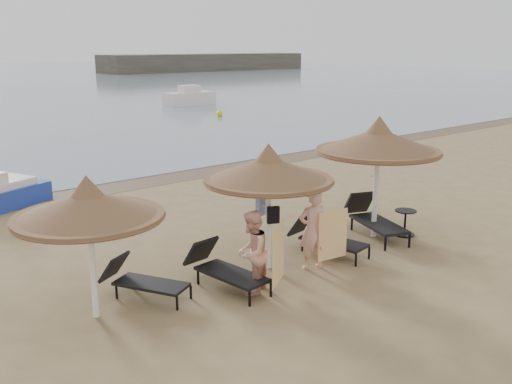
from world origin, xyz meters
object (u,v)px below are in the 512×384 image
palapa_right (378,141)px  lounger_near_right (324,236)px  lounger_far_right (373,218)px  palapa_left (88,205)px  side_table (405,223)px  lounger_far_left (140,279)px  person_right (313,223)px  pedal_boat (3,193)px  person_left (252,246)px  palapa_center (268,170)px  lounger_near_left (222,267)px

palapa_right → lounger_near_right: (-1.74, 0.01, -1.98)m
lounger_near_right → lounger_far_right: 1.84m
palapa_left → side_table: 7.94m
side_table → lounger_far_left: bearing=171.5°
person_right → pedal_boat: bearing=-51.5°
palapa_right → person_left: (-4.38, -0.63, -1.42)m
palapa_left → side_table: (7.72, -0.78, -1.69)m
palapa_left → palapa_center: (3.73, -0.23, 0.12)m
person_right → palapa_center: bearing=-24.1°
palapa_right → lounger_far_left: palapa_right is taller
palapa_center → lounger_far_right: bearing=0.2°
palapa_right → person_left: palapa_right is taller
palapa_left → lounger_far_right: palapa_left is taller
lounger_near_right → palapa_right: bearing=-10.1°
lounger_near_left → side_table: lounger_near_left is taller
lounger_far_left → lounger_near_right: 4.36m
palapa_center → lounger_near_left: size_ratio=1.38×
palapa_center → lounger_near_right: 2.36m
lounger_far_left → person_left: bearing=-63.6°
palapa_left → person_left: bearing=-20.0°
lounger_near_right → lounger_near_left: bearing=170.9°
lounger_far_left → lounger_far_right: bearing=-32.3°
lounger_far_right → person_left: bearing=-149.5°
palapa_center → lounger_far_right: palapa_center is taller
lounger_far_left → side_table: bearing=-36.6°
palapa_left → lounger_near_right: palapa_left is taller
person_left → pedal_boat: person_left is taller
lounger_near_right → person_right: 1.21m
pedal_boat → person_left: bearing=-101.5°
palapa_center → palapa_right: bearing=-1.9°
palapa_center → lounger_far_left: (-2.74, 0.46, -1.77)m
lounger_far_left → palapa_center: bearing=-37.7°
palapa_center → person_left: size_ratio=1.44×
lounger_far_right → pedal_boat: (-6.19, 8.50, -0.02)m
lounger_far_left → person_right: 3.64m
lounger_near_left → side_table: bearing=-10.8°
palapa_center → palapa_right: (3.33, -0.11, 0.24)m
lounger_far_left → palapa_right: bearing=-33.5°
lounger_far_right → pedal_boat: pedal_boat is taller
palapa_center → lounger_near_left: 2.16m
palapa_left → palapa_right: size_ratio=0.85×
palapa_left → lounger_near_left: palapa_left is taller
palapa_center → lounger_far_left: size_ratio=1.53×
palapa_right → lounger_near_left: bearing=-179.8°
palapa_right → pedal_boat: size_ratio=1.11×
side_table → pedal_boat: (-6.75, 9.07, 0.10)m
lounger_near_left → person_left: 0.86m
lounger_near_right → side_table: size_ratio=3.04×
lounger_far_right → person_right: person_right is taller
palapa_left → lounger_near_left: bearing=-8.3°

